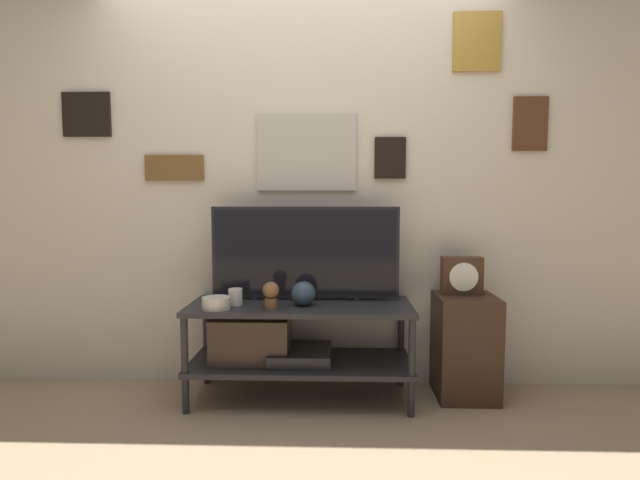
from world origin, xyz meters
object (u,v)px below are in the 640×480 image
(vase_round_glass, at_px, (303,293))
(decorative_bust, at_px, (271,294))
(television, at_px, (305,252))
(vase_wide_bowl, at_px, (216,303))
(candle_jar, at_px, (235,297))
(mantel_clock, at_px, (462,276))

(vase_round_glass, distance_m, decorative_bust, 0.20)
(vase_round_glass, relative_size, decorative_bust, 0.92)
(television, distance_m, decorative_bust, 0.37)
(vase_wide_bowl, relative_size, candle_jar, 1.67)
(vase_wide_bowl, distance_m, candle_jar, 0.14)
(candle_jar, bearing_deg, vase_round_glass, -0.28)
(vase_wide_bowl, height_order, candle_jar, candle_jar)
(vase_wide_bowl, distance_m, mantel_clock, 1.46)
(television, xyz_separation_m, decorative_bust, (-0.18, -0.25, -0.21))
(television, xyz_separation_m, vase_wide_bowl, (-0.48, -0.26, -0.26))
(television, xyz_separation_m, candle_jar, (-0.40, -0.16, -0.25))
(mantel_clock, bearing_deg, candle_jar, -173.00)
(candle_jar, relative_size, decorative_bust, 0.63)
(television, height_order, decorative_bust, television)
(television, xyz_separation_m, mantel_clock, (0.95, 0.01, -0.14))
(vase_wide_bowl, distance_m, decorative_bust, 0.31)
(mantel_clock, bearing_deg, decorative_bust, -167.25)
(television, distance_m, vase_round_glass, 0.27)
(decorative_bust, bearing_deg, candle_jar, 157.88)
(television, height_order, vase_round_glass, television)
(vase_round_glass, relative_size, vase_wide_bowl, 0.88)
(decorative_bust, height_order, mantel_clock, mantel_clock)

